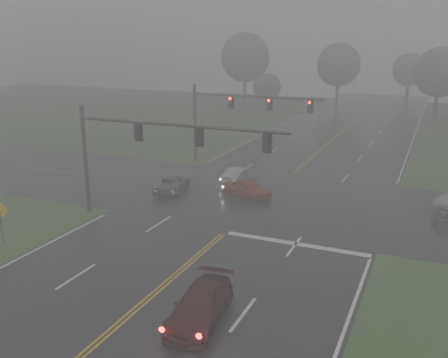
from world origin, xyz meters
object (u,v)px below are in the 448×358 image
at_px(sedan_maroon, 200,321).
at_px(signal_gantry_near, 141,143).
at_px(sedan_red, 248,197).
at_px(signal_gantry_far, 232,110).
at_px(sedan_silver, 240,183).
at_px(car_grey, 172,190).

relative_size(sedan_maroon, signal_gantry_near, 0.33).
bearing_deg(sedan_maroon, sedan_red, 97.59).
relative_size(signal_gantry_near, signal_gantry_far, 1.14).
bearing_deg(signal_gantry_far, sedan_silver, -60.90).
bearing_deg(sedan_red, sedan_maroon, -151.34).
bearing_deg(car_grey, signal_gantry_near, 90.78).
bearing_deg(signal_gantry_near, car_grey, 103.77).
relative_size(car_grey, signal_gantry_far, 0.36).
bearing_deg(sedan_red, sedan_silver, 44.03).
bearing_deg(signal_gantry_far, sedan_maroon, -70.08).
xyz_separation_m(sedan_maroon, sedan_silver, (-6.20, 20.16, 0.00)).
height_order(sedan_maroon, car_grey, sedan_maroon).
xyz_separation_m(sedan_silver, car_grey, (-4.15, -4.08, 0.00)).
height_order(sedan_maroon, signal_gantry_near, signal_gantry_near).
xyz_separation_m(sedan_maroon, signal_gantry_far, (-9.37, 25.86, 5.17)).
height_order(signal_gantry_near, signal_gantry_far, signal_gantry_far).
bearing_deg(sedan_silver, sedan_red, 127.21).
height_order(sedan_red, signal_gantry_near, signal_gantry_near).
bearing_deg(signal_gantry_far, sedan_red, -60.69).
distance_m(sedan_silver, signal_gantry_near, 12.18).
bearing_deg(signal_gantry_near, sedan_silver, 76.75).
bearing_deg(signal_gantry_far, signal_gantry_near, -87.74).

